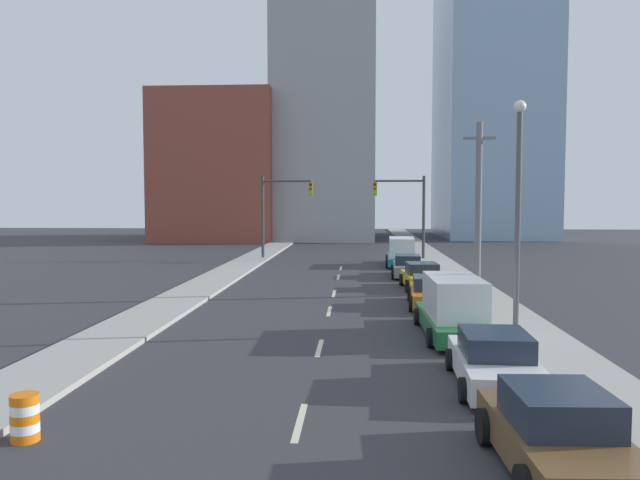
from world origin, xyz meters
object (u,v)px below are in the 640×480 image
(sedan_gray, at_px, (408,267))
(box_truck_green, at_px, (453,308))
(traffic_barrel, at_px, (25,418))
(sedan_orange, at_px, (431,292))
(box_truck_teal, at_px, (401,252))
(traffic_signal_left, at_px, (276,206))
(utility_pole_right_mid, at_px, (478,207))
(sedan_white, at_px, (495,361))
(traffic_signal_right, at_px, (410,206))
(sedan_brown, at_px, (558,435))
(street_lamp, at_px, (518,199))
(sedan_yellow, at_px, (422,277))

(sedan_gray, bearing_deg, box_truck_green, -86.51)
(traffic_barrel, height_order, sedan_orange, sedan_orange)
(box_truck_teal, bearing_deg, traffic_signal_left, 159.01)
(utility_pole_right_mid, distance_m, traffic_barrel, 24.25)
(traffic_signal_left, xyz_separation_m, sedan_white, (10.20, -34.01, -3.69))
(traffic_signal_right, height_order, box_truck_green, traffic_signal_right)
(sedan_brown, distance_m, box_truck_green, 11.09)
(utility_pole_right_mid, xyz_separation_m, street_lamp, (-0.27, -8.99, 0.38))
(sedan_brown, bearing_deg, sedan_yellow, 87.88)
(traffic_signal_left, relative_size, sedan_yellow, 1.56)
(sedan_yellow, bearing_deg, traffic_barrel, -117.68)
(sedan_white, distance_m, sedan_yellow, 17.80)
(street_lamp, height_order, sedan_gray, street_lamp)
(traffic_signal_left, relative_size, sedan_white, 1.43)
(street_lamp, relative_size, sedan_orange, 1.74)
(sedan_gray, bearing_deg, street_lamp, -77.89)
(traffic_barrel, bearing_deg, street_lamp, 42.18)
(box_truck_teal, bearing_deg, sedan_gray, -88.06)
(traffic_signal_right, relative_size, utility_pole_right_mid, 0.77)
(utility_pole_right_mid, distance_m, sedan_white, 16.58)
(sedan_orange, bearing_deg, box_truck_green, -86.33)
(sedan_orange, xyz_separation_m, sedan_yellow, (0.15, 5.62, 0.02))
(street_lamp, bearing_deg, utility_pole_right_mid, 88.25)
(traffic_barrel, xyz_separation_m, street_lamp, (12.43, 11.27, 4.39))
(utility_pole_right_mid, height_order, traffic_barrel, utility_pole_right_mid)
(traffic_signal_left, height_order, street_lamp, street_lamp)
(utility_pole_right_mid, xyz_separation_m, sedan_yellow, (-2.61, 1.87, -3.84))
(traffic_barrel, height_order, sedan_yellow, sedan_yellow)
(traffic_barrel, bearing_deg, traffic_signal_right, 74.39)
(traffic_signal_left, relative_size, traffic_signal_right, 1.00)
(street_lamp, height_order, sedan_orange, street_lamp)
(sedan_white, bearing_deg, traffic_signal_right, 90.94)
(street_lamp, xyz_separation_m, sedan_brown, (-2.28, -12.15, -4.17))
(utility_pole_right_mid, relative_size, sedan_brown, 2.02)
(traffic_barrel, relative_size, sedan_gray, 0.20)
(sedan_white, distance_m, box_truck_teal, 29.75)
(traffic_signal_left, relative_size, traffic_barrel, 7.10)
(traffic_signal_right, distance_m, sedan_gray, 11.55)
(sedan_brown, bearing_deg, box_truck_teal, 88.32)
(sedan_orange, distance_m, box_truck_teal, 17.57)
(traffic_signal_left, height_order, sedan_brown, traffic_signal_left)
(utility_pole_right_mid, xyz_separation_m, sedan_orange, (-2.76, -3.75, -3.86))
(sedan_white, bearing_deg, utility_pole_right_mid, 82.82)
(sedan_white, relative_size, box_truck_teal, 0.76)
(traffic_barrel, relative_size, sedan_yellow, 0.22)
(box_truck_teal, bearing_deg, sedan_yellow, -86.06)
(box_truck_green, bearing_deg, sedan_brown, -90.47)
(traffic_signal_right, bearing_deg, box_truck_green, -91.46)
(traffic_signal_left, xyz_separation_m, traffic_signal_right, (10.73, 0.00, 0.00))
(sedan_orange, bearing_deg, sedan_yellow, 91.77)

